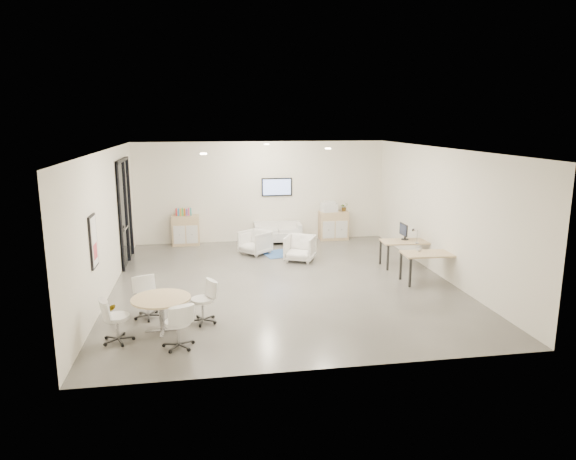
% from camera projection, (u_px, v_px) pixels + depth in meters
% --- Properties ---
extents(room_shell, '(9.60, 10.60, 4.80)m').
position_uv_depth(room_shell, '(283.00, 218.00, 12.13)').
color(room_shell, '#504E49').
rests_on(room_shell, ground).
extents(glass_door, '(0.09, 1.90, 2.85)m').
position_uv_depth(glass_door, '(125.00, 209.00, 13.94)').
color(glass_door, black).
rests_on(glass_door, room_shell).
extents(artwork, '(0.05, 0.54, 1.04)m').
position_uv_depth(artwork, '(93.00, 242.00, 9.96)').
color(artwork, black).
rests_on(artwork, room_shell).
extents(wall_tv, '(0.98, 0.06, 0.58)m').
position_uv_depth(wall_tv, '(277.00, 187.00, 16.48)').
color(wall_tv, black).
rests_on(wall_tv, room_shell).
extents(ceiling_spots, '(3.14, 4.14, 0.03)m').
position_uv_depth(ceiling_spots, '(269.00, 148.00, 12.57)').
color(ceiling_spots, '#FFEAC6').
rests_on(ceiling_spots, room_shell).
extents(sideboard_left, '(0.84, 0.44, 0.95)m').
position_uv_depth(sideboard_left, '(186.00, 230.00, 16.09)').
color(sideboard_left, tan).
rests_on(sideboard_left, room_shell).
extents(sideboard_right, '(0.94, 0.45, 0.94)m').
position_uv_depth(sideboard_right, '(333.00, 226.00, 16.84)').
color(sideboard_right, tan).
rests_on(sideboard_right, room_shell).
extents(books, '(0.49, 0.14, 0.22)m').
position_uv_depth(books, '(184.00, 212.00, 15.96)').
color(books, red).
rests_on(books, sideboard_left).
extents(printer, '(0.54, 0.47, 0.34)m').
position_uv_depth(printer, '(329.00, 207.00, 16.68)').
color(printer, white).
rests_on(printer, sideboard_right).
extents(loveseat, '(1.53, 0.83, 0.56)m').
position_uv_depth(loveseat, '(278.00, 233.00, 16.45)').
color(loveseat, white).
rests_on(loveseat, room_shell).
extents(blue_rug, '(1.62, 1.25, 0.01)m').
position_uv_depth(blue_rug, '(288.00, 253.00, 15.20)').
color(blue_rug, '#315C96').
rests_on(blue_rug, room_shell).
extents(armchair_left, '(1.01, 1.02, 0.76)m').
position_uv_depth(armchair_left, '(255.00, 241.00, 15.02)').
color(armchair_left, white).
rests_on(armchair_left, room_shell).
extents(armchair_right, '(0.99, 0.97, 0.79)m').
position_uv_depth(armchair_right, '(300.00, 247.00, 14.29)').
color(armchair_right, white).
rests_on(armchair_right, room_shell).
extents(desk_rear, '(1.39, 0.77, 0.70)m').
position_uv_depth(desk_rear, '(407.00, 243.00, 13.70)').
color(desk_rear, tan).
rests_on(desk_rear, room_shell).
extents(desk_front, '(1.43, 0.77, 0.73)m').
position_uv_depth(desk_front, '(431.00, 256.00, 12.36)').
color(desk_front, tan).
rests_on(desk_front, room_shell).
extents(monitor, '(0.20, 0.50, 0.44)m').
position_uv_depth(monitor, '(404.00, 231.00, 13.78)').
color(monitor, black).
rests_on(monitor, desk_rear).
extents(round_table, '(1.09, 1.09, 0.66)m').
position_uv_depth(round_table, '(161.00, 302.00, 9.45)').
color(round_table, tan).
rests_on(round_table, room_shell).
extents(meeting_chairs, '(2.26, 2.26, 0.82)m').
position_uv_depth(meeting_chairs, '(162.00, 311.00, 9.48)').
color(meeting_chairs, white).
rests_on(meeting_chairs, room_shell).
extents(plant_cabinet, '(0.33, 0.35, 0.21)m').
position_uv_depth(plant_cabinet, '(344.00, 208.00, 16.79)').
color(plant_cabinet, '#3F7F3F').
rests_on(plant_cabinet, sideboard_right).
extents(plant_floor, '(0.25, 0.36, 0.15)m').
position_uv_depth(plant_floor, '(111.00, 316.00, 10.10)').
color(plant_floor, '#3F7F3F').
rests_on(plant_floor, room_shell).
extents(cup, '(0.13, 0.11, 0.12)m').
position_uv_depth(cup, '(419.00, 249.00, 12.49)').
color(cup, white).
rests_on(cup, desk_front).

